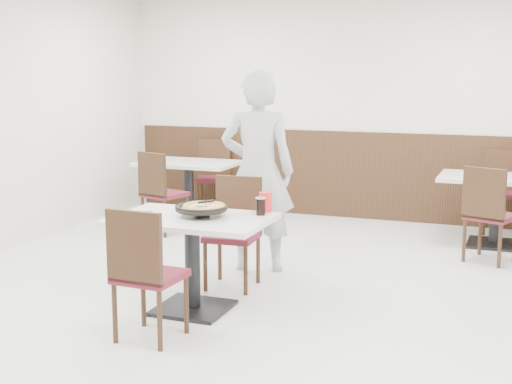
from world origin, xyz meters
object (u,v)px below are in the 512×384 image
(pizza, at_px, (204,209))
(bg_chair_right_far, at_px, (502,192))
(side_plate, at_px, (143,215))
(main_table, at_px, (193,264))
(bg_chair_left_far, at_px, (213,177))
(chair_far, at_px, (232,234))
(bg_table_right, at_px, (496,211))
(bg_table_left, at_px, (189,192))
(pizza_pan, at_px, (201,211))
(red_cup, at_px, (265,202))
(chair_near, at_px, (150,273))
(bg_chair_left_near, at_px, (165,192))
(bg_chair_right_near, at_px, (491,214))
(diner_person, at_px, (258,172))
(cola_glass, at_px, (261,207))

(pizza, height_order, bg_chair_right_far, bg_chair_right_far)
(side_plate, height_order, bg_chair_right_far, bg_chair_right_far)
(main_table, bearing_deg, bg_chair_left_far, 111.86)
(chair_far, bearing_deg, main_table, 81.32)
(pizza, bearing_deg, chair_far, 92.53)
(chair_far, bearing_deg, bg_table_right, -134.64)
(side_plate, bearing_deg, bg_table_left, 110.02)
(pizza_pan, bearing_deg, pizza, 30.53)
(pizza_pan, relative_size, red_cup, 2.03)
(chair_near, height_order, bg_table_right, chair_near)
(bg_table_left, height_order, bg_chair_left_far, bg_chair_left_far)
(bg_chair_left_near, xyz_separation_m, bg_table_right, (3.60, 0.72, -0.10))
(pizza, distance_m, bg_chair_left_near, 2.79)
(red_cup, distance_m, bg_chair_left_near, 2.79)
(pizza, bearing_deg, bg_chair_left_far, 113.26)
(chair_far, height_order, bg_chair_left_far, same)
(red_cup, xyz_separation_m, bg_chair_right_near, (1.63, 1.98, -0.35))
(red_cup, relative_size, diner_person, 0.09)
(chair_near, height_order, red_cup, chair_near)
(main_table, height_order, bg_chair_left_far, bg_chair_left_far)
(pizza_pan, height_order, red_cup, red_cup)
(side_plate, xyz_separation_m, bg_table_right, (2.48, 3.17, -0.38))
(diner_person, relative_size, bg_chair_left_far, 1.97)
(side_plate, height_order, bg_chair_right_near, bg_chair_right_near)
(bg_chair_left_far, bearing_deg, pizza_pan, 95.30)
(chair_near, height_order, bg_chair_right_far, same)
(bg_table_right, bearing_deg, bg_chair_right_far, 87.15)
(chair_near, bearing_deg, main_table, 91.81)
(pizza_pan, relative_size, diner_person, 0.17)
(main_table, bearing_deg, cola_glass, 27.96)
(chair_far, xyz_separation_m, bg_table_right, (2.06, 2.39, -0.10))
(bg_chair_right_near, bearing_deg, red_cup, -108.57)
(bg_chair_left_near, bearing_deg, bg_chair_right_far, 38.25)
(side_plate, height_order, bg_table_right, side_plate)
(cola_glass, relative_size, bg_chair_right_far, 0.14)
(main_table, xyz_separation_m, bg_table_right, (2.12, 3.05, 0.00))
(side_plate, xyz_separation_m, cola_glass, (0.84, 0.37, 0.06))
(diner_person, height_order, bg_chair_right_near, diner_person)
(main_table, distance_m, bg_chair_right_near, 3.15)
(chair_far, xyz_separation_m, bg_chair_right_far, (2.09, 3.04, 0.00))
(chair_near, bearing_deg, pizza_pan, 86.36)
(diner_person, height_order, bg_table_right, diner_person)
(chair_near, bearing_deg, bg_table_left, 115.24)
(bg_table_left, bearing_deg, bg_chair_left_far, 85.58)
(chair_far, bearing_deg, bg_table_left, -60.06)
(bg_table_left, distance_m, bg_chair_left_far, 0.63)
(bg_table_right, distance_m, bg_chair_right_far, 0.66)
(chair_near, relative_size, pizza_pan, 2.92)
(diner_person, bearing_deg, chair_near, 72.44)
(chair_near, bearing_deg, bg_table_right, 63.02)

